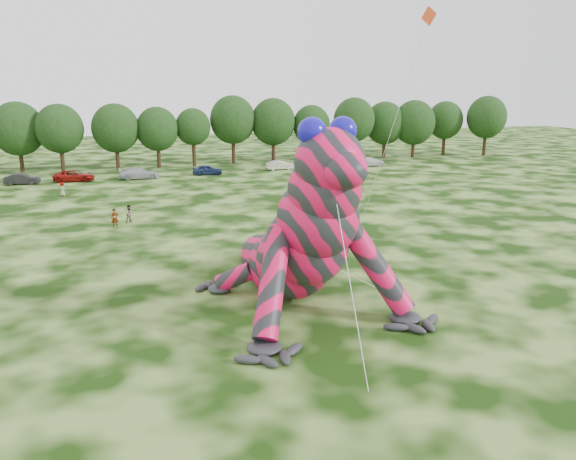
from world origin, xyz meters
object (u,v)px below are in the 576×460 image
Objects in this scene: spectator_0 at (115,218)px; car_7 at (369,161)px; tree_7 at (116,137)px; car_2 at (74,176)px; inflatable_gecko at (282,206)px; car_5 at (280,165)px; tree_14 at (385,130)px; spectator_4 at (62,189)px; tree_5 at (19,137)px; tree_17 at (486,126)px; car_6 at (334,165)px; tree_13 at (354,129)px; tree_12 at (311,133)px; tree_10 at (233,130)px; tree_16 at (445,128)px; flying_kite at (423,35)px; tree_6 at (60,138)px; tree_9 at (193,137)px; spectator_1 at (130,214)px; car_4 at (207,170)px; tree_15 at (414,129)px; car_3 at (139,173)px; tree_11 at (273,131)px; tree_8 at (158,138)px; spectator_5 at (322,215)px; car_1 at (22,179)px.

car_7 is at bearing 37.25° from spectator_0.
car_2 is at bearing -119.87° from tree_7.
inflatable_gecko is 5.07× the size of car_5.
tree_14 is 54.30m from spectator_4.
tree_5 is at bearing 74.92° from car_5.
tree_17 reaches higher than car_6.
tree_12 is at bearing 175.08° from tree_13.
car_6 is 37.43m from spectator_4.
car_7 is (14.10, -0.16, 0.04)m from car_5.
tree_10 reaches higher than tree_16.
tree_12 is 1.78× the size of car_2.
flying_kite is 44.15m from car_5.
tree_6 reaches higher than tree_14.
tree_13 is 24.82m from tree_17.
inflatable_gecko is 56.29m from tree_9.
spectator_1 reaches higher than car_5.
car_6 is at bearing 18.66° from spectator_1.
inflatable_gecko is 57.85m from tree_6.
tree_12 is 2.21× the size of car_4.
tree_16 is at bearing -127.61° from spectator_4.
tree_14 is at bearing 169.26° from tree_15.
tree_10 is (17.48, 1.77, 0.51)m from tree_7.
tree_6 is 51.06m from tree_14.
tree_13 reaches higher than car_4.
tree_15 reaches higher than car_6.
spectator_0 is (-23.08, -29.54, 0.16)m from car_5.
tree_14 is 1.84× the size of car_6.
car_3 is at bearing -129.74° from tree_9.
inflatable_gecko reaches higher than car_2.
tree_13 is 8.73m from car_7.
flying_kite is 1.80× the size of tree_15.
spectator_4 is (-8.56, -10.01, 0.03)m from car_3.
car_5 is (-39.54, -6.92, -4.48)m from tree_17.
tree_11 reaches higher than tree_5.
flying_kite is at bearing -73.02° from tree_8.
tree_8 reaches higher than spectator_0.
tree_16 is 2.31× the size of car_4.
spectator_0 is at bearing -148.52° from spectator_1.
car_2 is 3.11× the size of spectator_5.
car_2 is (-29.32, -10.88, -4.33)m from tree_11.
tree_11 reaches higher than tree_7.
flying_kite is 1.85× the size of tree_16.
tree_11 is at bearing -0.37° from tree_5.
car_1 is (-20.09, 45.54, -4.48)m from inflatable_gecko.
tree_8 is at bearing -176.11° from tree_9.
tree_11 is 38.19m from tree_17.
car_3 is 3.31× the size of spectator_4.
car_5 is at bearing -150.51° from spectator_5.
tree_5 is (-33.85, 50.39, -10.19)m from flying_kite.
tree_12 reaches higher than car_7.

